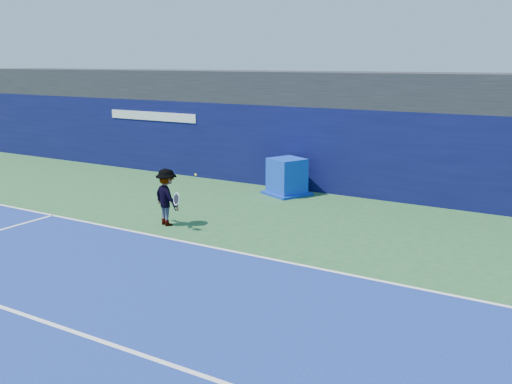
% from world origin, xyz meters
% --- Properties ---
extents(ground, '(80.00, 80.00, 0.00)m').
position_xyz_m(ground, '(0.00, 0.00, 0.00)').
color(ground, '#2A5D2E').
rests_on(ground, ground).
extents(baseline, '(24.00, 0.10, 0.01)m').
position_xyz_m(baseline, '(0.00, 3.00, 0.01)').
color(baseline, white).
rests_on(baseline, ground).
extents(service_line, '(24.00, 0.10, 0.01)m').
position_xyz_m(service_line, '(0.00, -2.00, 0.01)').
color(service_line, white).
rests_on(service_line, ground).
extents(stadium_band, '(36.00, 3.00, 1.20)m').
position_xyz_m(stadium_band, '(0.00, 11.50, 3.60)').
color(stadium_band, black).
rests_on(stadium_band, back_wall_assembly).
extents(back_wall_assembly, '(36.00, 1.03, 3.00)m').
position_xyz_m(back_wall_assembly, '(-0.00, 10.50, 1.50)').
color(back_wall_assembly, '#0B0D3D').
rests_on(back_wall_assembly, ground).
extents(equipment_cart, '(1.76, 1.76, 1.28)m').
position_xyz_m(equipment_cart, '(-0.20, 9.16, 0.58)').
color(equipment_cart, '#0D35BE').
rests_on(equipment_cart, ground).
extents(tennis_player, '(1.34, 0.94, 1.63)m').
position_xyz_m(tennis_player, '(-1.35, 4.02, 0.82)').
color(tennis_player, white).
rests_on(tennis_player, ground).
extents(tennis_ball, '(0.07, 0.07, 0.07)m').
position_xyz_m(tennis_ball, '(-1.23, 5.24, 1.27)').
color(tennis_ball, '#E6F21A').
rests_on(tennis_ball, ground).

